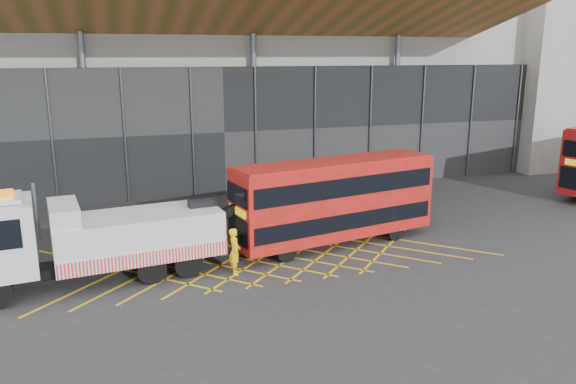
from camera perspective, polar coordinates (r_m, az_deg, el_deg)
name	(u,v)px	position (r m, az deg, el deg)	size (l,w,h in m)	color
ground_plane	(234,257)	(25.23, -5.47, -6.59)	(120.00, 120.00, 0.00)	#2B2B2E
road_markings	(269,253)	(25.59, -1.96, -6.22)	(19.96, 7.16, 0.01)	gold
construction_building	(201,51)	(42.07, -8.80, 14.01)	(55.00, 23.97, 18.00)	gray
east_building	(564,38)	(53.84, 26.23, 13.83)	(15.00, 12.00, 20.00)	gray
recovery_truck	(89,238)	(23.22, -19.59, -4.39)	(11.53, 3.82, 3.99)	black
bus_towed	(335,198)	(26.28, 4.76, -0.62)	(10.16, 4.13, 4.03)	#AD140F
worker	(235,251)	(23.08, -5.44, -6.01)	(0.71, 0.47, 1.95)	yellow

